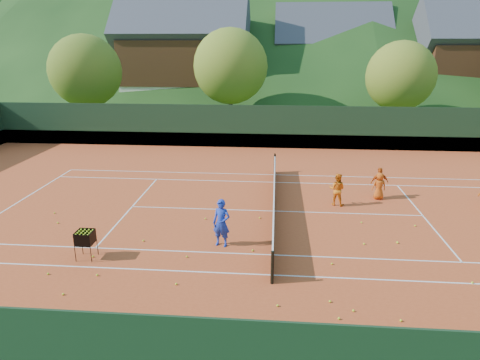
# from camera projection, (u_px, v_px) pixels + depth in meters

# --- Properties ---
(ground) EXTENTS (400.00, 400.00, 0.00)m
(ground) POSITION_uv_depth(u_px,v_px,m) (274.00, 212.00, 18.86)
(ground) COLOR #2E4C17
(ground) RESTS_ON ground
(clay_court) EXTENTS (40.00, 24.00, 0.02)m
(clay_court) POSITION_uv_depth(u_px,v_px,m) (274.00, 211.00, 18.86)
(clay_court) COLOR #B9441E
(clay_court) RESTS_ON ground
(coach) EXTENTS (0.73, 0.57, 1.77)m
(coach) POSITION_uv_depth(u_px,v_px,m) (221.00, 223.00, 15.40)
(coach) COLOR #1B37B5
(coach) RESTS_ON clay_court
(student_a) EXTENTS (0.87, 0.76, 1.49)m
(student_a) POSITION_uv_depth(u_px,v_px,m) (337.00, 189.00, 19.38)
(student_a) COLOR orange
(student_a) RESTS_ON clay_court
(student_b) EXTENTS (0.92, 0.51, 1.48)m
(student_b) POSITION_uv_depth(u_px,v_px,m) (379.00, 183.00, 20.34)
(student_b) COLOR #D15212
(student_b) RESTS_ON clay_court
(student_c) EXTENTS (0.66, 0.46, 1.29)m
(student_c) POSITION_uv_depth(u_px,v_px,m) (379.00, 186.00, 20.14)
(student_c) COLOR #CB5012
(student_c) RESTS_ON clay_court
(tennis_ball_0) EXTENTS (0.07, 0.07, 0.07)m
(tennis_ball_0) POSITION_uv_depth(u_px,v_px,m) (238.00, 360.00, 9.93)
(tennis_ball_0) COLOR #C9F528
(tennis_ball_0) RESTS_ON clay_court
(tennis_ball_1) EXTENTS (0.07, 0.07, 0.07)m
(tennis_ball_1) POSITION_uv_depth(u_px,v_px,m) (253.00, 250.00, 15.21)
(tennis_ball_1) COLOR #C9F528
(tennis_ball_1) RESTS_ON clay_court
(tennis_ball_3) EXTENTS (0.07, 0.07, 0.07)m
(tennis_ball_3) POSITION_uv_depth(u_px,v_px,m) (93.00, 256.00, 14.78)
(tennis_ball_3) COLOR #C9F528
(tennis_ball_3) RESTS_ON clay_court
(tennis_ball_4) EXTENTS (0.07, 0.07, 0.07)m
(tennis_ball_4) POSITION_uv_depth(u_px,v_px,m) (48.00, 274.00, 13.66)
(tennis_ball_4) COLOR #C9F528
(tennis_ball_4) RESTS_ON clay_court
(tennis_ball_5) EXTENTS (0.07, 0.07, 0.07)m
(tennis_ball_5) POSITION_uv_depth(u_px,v_px,m) (472.00, 283.00, 13.16)
(tennis_ball_5) COLOR #C9F528
(tennis_ball_5) RESTS_ON clay_court
(tennis_ball_6) EXTENTS (0.07, 0.07, 0.07)m
(tennis_ball_6) POSITION_uv_depth(u_px,v_px,m) (415.00, 226.00, 17.27)
(tennis_ball_6) COLOR #C9F528
(tennis_ball_6) RESTS_ON clay_court
(tennis_ball_7) EXTENTS (0.07, 0.07, 0.07)m
(tennis_ball_7) POSITION_uv_depth(u_px,v_px,m) (401.00, 320.00, 11.36)
(tennis_ball_7) COLOR #C9F528
(tennis_ball_7) RESTS_ON clay_court
(tennis_ball_8) EXTENTS (0.07, 0.07, 0.07)m
(tennis_ball_8) POSITION_uv_depth(u_px,v_px,m) (176.00, 284.00, 13.09)
(tennis_ball_8) COLOR #C9F528
(tennis_ball_8) RESTS_ON clay_court
(tennis_ball_9) EXTENTS (0.07, 0.07, 0.07)m
(tennis_ball_9) POSITION_uv_depth(u_px,v_px,m) (97.00, 275.00, 13.59)
(tennis_ball_9) COLOR #C9F528
(tennis_ball_9) RESTS_ON clay_court
(tennis_ball_10) EXTENTS (0.07, 0.07, 0.07)m
(tennis_ball_10) POSITION_uv_depth(u_px,v_px,m) (364.00, 244.00, 15.70)
(tennis_ball_10) COLOR #C9F528
(tennis_ball_10) RESTS_ON clay_court
(tennis_ball_11) EXTENTS (0.07, 0.07, 0.07)m
(tennis_ball_11) POSITION_uv_depth(u_px,v_px,m) (332.00, 264.00, 14.29)
(tennis_ball_11) COLOR #C9F528
(tennis_ball_11) RESTS_ON clay_court
(tennis_ball_12) EXTENTS (0.07, 0.07, 0.07)m
(tennis_ball_12) POSITION_uv_depth(u_px,v_px,m) (260.00, 218.00, 18.04)
(tennis_ball_12) COLOR #C9F528
(tennis_ball_12) RESTS_ON clay_court
(tennis_ball_13) EXTENTS (0.07, 0.07, 0.07)m
(tennis_ball_13) POSITION_uv_depth(u_px,v_px,m) (58.00, 223.00, 17.54)
(tennis_ball_13) COLOR #C9F528
(tennis_ball_13) RESTS_ON clay_court
(tennis_ball_15) EXTENTS (0.07, 0.07, 0.07)m
(tennis_ball_15) POSITION_uv_depth(u_px,v_px,m) (330.00, 301.00, 12.20)
(tennis_ball_15) COLOR #C9F528
(tennis_ball_15) RESTS_ON clay_court
(tennis_ball_16) EXTENTS (0.07, 0.07, 0.07)m
(tennis_ball_16) POSITION_uv_depth(u_px,v_px,m) (353.00, 311.00, 11.78)
(tennis_ball_16) COLOR #C9F528
(tennis_ball_16) RESTS_ON clay_court
(tennis_ball_17) EXTENTS (0.07, 0.07, 0.07)m
(tennis_ball_17) POSITION_uv_depth(u_px,v_px,m) (397.00, 242.00, 15.83)
(tennis_ball_17) COLOR #C9F528
(tennis_ball_17) RESTS_ON clay_court
(tennis_ball_18) EXTENTS (0.07, 0.07, 0.07)m
(tennis_ball_18) POSITION_uv_depth(u_px,v_px,m) (339.00, 318.00, 11.45)
(tennis_ball_18) COLOR #C9F528
(tennis_ball_18) RESTS_ON clay_court
(tennis_ball_19) EXTENTS (0.07, 0.07, 0.07)m
(tennis_ball_19) POSITION_uv_depth(u_px,v_px,m) (361.00, 222.00, 17.58)
(tennis_ball_19) COLOR #C9F528
(tennis_ball_19) RESTS_ON clay_court
(tennis_ball_20) EXTENTS (0.07, 0.07, 0.07)m
(tennis_ball_20) POSITION_uv_depth(u_px,v_px,m) (63.00, 294.00, 12.55)
(tennis_ball_20) COLOR #C9F528
(tennis_ball_20) RESTS_ON clay_court
(tennis_ball_21) EXTENTS (0.07, 0.07, 0.07)m
(tennis_ball_21) POSITION_uv_depth(u_px,v_px,m) (205.00, 219.00, 17.96)
(tennis_ball_21) COLOR #C9F528
(tennis_ball_21) RESTS_ON clay_court
(tennis_ball_22) EXTENTS (0.07, 0.07, 0.07)m
(tennis_ball_22) POSITION_uv_depth(u_px,v_px,m) (277.00, 306.00, 12.01)
(tennis_ball_22) COLOR #C9F528
(tennis_ball_22) RESTS_ON clay_court
(tennis_ball_23) EXTENTS (0.07, 0.07, 0.07)m
(tennis_ball_23) POSITION_uv_depth(u_px,v_px,m) (143.00, 241.00, 15.96)
(tennis_ball_23) COLOR #C9F528
(tennis_ball_23) RESTS_ON clay_court
(tennis_ball_24) EXTENTS (0.07, 0.07, 0.07)m
(tennis_ball_24) POSITION_uv_depth(u_px,v_px,m) (398.00, 243.00, 15.79)
(tennis_ball_24) COLOR #C9F528
(tennis_ball_24) RESTS_ON clay_court
(tennis_ball_25) EXTENTS (0.07, 0.07, 0.07)m
(tennis_ball_25) POSITION_uv_depth(u_px,v_px,m) (80.00, 244.00, 15.67)
(tennis_ball_25) COLOR #C9F528
(tennis_ball_25) RESTS_ON clay_court
(tennis_ball_26) EXTENTS (0.07, 0.07, 0.07)m
(tennis_ball_26) POSITION_uv_depth(u_px,v_px,m) (187.00, 257.00, 14.76)
(tennis_ball_26) COLOR #C9F528
(tennis_ball_26) RESTS_ON clay_court
(tennis_ball_27) EXTENTS (0.07, 0.07, 0.07)m
(tennis_ball_27) POSITION_uv_depth(u_px,v_px,m) (15.00, 320.00, 11.37)
(tennis_ball_27) COLOR #C9F528
(tennis_ball_27) RESTS_ON clay_court
(tennis_ball_28) EXTENTS (0.07, 0.07, 0.07)m
(tennis_ball_28) POSITION_uv_depth(u_px,v_px,m) (55.00, 213.00, 18.57)
(tennis_ball_28) COLOR #C9F528
(tennis_ball_28) RESTS_ON clay_court
(court_lines) EXTENTS (23.83, 11.03, 0.00)m
(court_lines) POSITION_uv_depth(u_px,v_px,m) (274.00, 211.00, 18.86)
(court_lines) COLOR white
(court_lines) RESTS_ON clay_court
(tennis_net) EXTENTS (0.10, 12.07, 1.10)m
(tennis_net) POSITION_uv_depth(u_px,v_px,m) (274.00, 200.00, 18.70)
(tennis_net) COLOR black
(tennis_net) RESTS_ON clay_court
(perimeter_fence) EXTENTS (40.40, 24.24, 3.00)m
(perimeter_fence) POSITION_uv_depth(u_px,v_px,m) (274.00, 184.00, 18.48)
(perimeter_fence) COLOR black
(perimeter_fence) RESTS_ON clay_court
(ball_hopper) EXTENTS (0.57, 0.57, 1.00)m
(ball_hopper) POSITION_uv_depth(u_px,v_px,m) (85.00, 238.00, 14.52)
(ball_hopper) COLOR black
(ball_hopper) RESTS_ON clay_court
(chalet_left) EXTENTS (13.80, 9.93, 12.92)m
(chalet_left) POSITION_uv_depth(u_px,v_px,m) (185.00, 57.00, 46.40)
(chalet_left) COLOR beige
(chalet_left) RESTS_ON ground
(chalet_mid) EXTENTS (12.65, 8.82, 11.45)m
(chalet_mid) POSITION_uv_depth(u_px,v_px,m) (329.00, 62.00, 49.13)
(chalet_mid) COLOR beige
(chalet_mid) RESTS_ON ground
(chalet_right) EXTENTS (11.50, 8.82, 11.91)m
(chalet_right) POSITION_uv_depth(u_px,v_px,m) (471.00, 62.00, 44.14)
(chalet_right) COLOR beige
(chalet_right) RESTS_ON ground
(tree_a) EXTENTS (6.00, 6.00, 7.88)m
(tree_a) POSITION_uv_depth(u_px,v_px,m) (85.00, 71.00, 35.73)
(tree_a) COLOR #402819
(tree_a) RESTS_ON ground
(tree_b) EXTENTS (6.40, 6.40, 8.40)m
(tree_b) POSITION_uv_depth(u_px,v_px,m) (230.00, 66.00, 36.57)
(tree_b) COLOR #402A19
(tree_b) RESTS_ON ground
(tree_c) EXTENTS (5.60, 5.60, 7.35)m
(tree_c) POSITION_uv_depth(u_px,v_px,m) (400.00, 76.00, 34.71)
(tree_c) COLOR #3D2818
(tree_c) RESTS_ON ground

